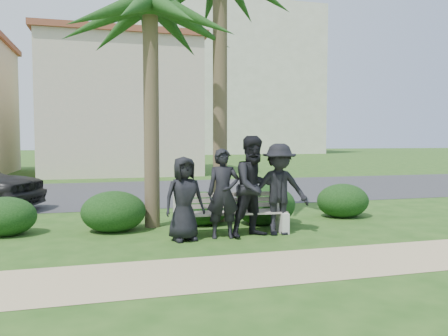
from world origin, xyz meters
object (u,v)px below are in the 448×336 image
(park_bench, at_px, (231,216))
(man_a, at_px, (184,199))
(man_c, at_px, (255,186))
(man_b, at_px, (223,194))
(man_d, at_px, (279,189))
(palm_left, at_px, (150,7))

(park_bench, xyz_separation_m, man_a, (-0.97, -0.30, 0.42))
(man_c, bearing_deg, park_bench, 121.73)
(park_bench, height_order, man_b, man_b)
(man_c, bearing_deg, man_d, -10.29)
(man_c, relative_size, palm_left, 0.35)
(park_bench, bearing_deg, man_a, -159.20)
(man_a, bearing_deg, man_d, -10.50)
(man_d, relative_size, palm_left, 0.32)
(man_d, xyz_separation_m, palm_left, (-2.30, 1.41, 3.69))
(man_d, bearing_deg, palm_left, 157.75)
(park_bench, relative_size, palm_left, 0.40)
(man_b, xyz_separation_m, man_d, (1.13, 0.02, 0.05))
(palm_left, bearing_deg, park_bench, -39.09)
(park_bench, xyz_separation_m, man_d, (0.90, -0.27, 0.53))
(park_bench, distance_m, man_d, 1.08)
(palm_left, bearing_deg, man_d, -31.54)
(park_bench, distance_m, palm_left, 4.59)
(man_a, bearing_deg, palm_left, 95.37)
(man_a, relative_size, palm_left, 0.28)
(man_d, bearing_deg, man_a, -169.80)
(man_c, bearing_deg, man_b, 159.44)
(park_bench, height_order, palm_left, palm_left)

